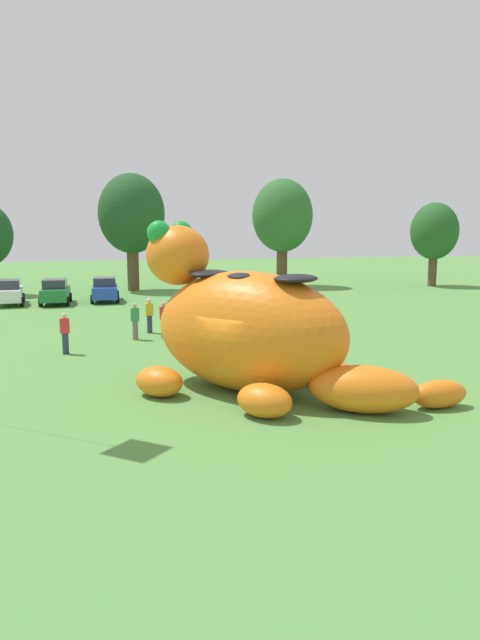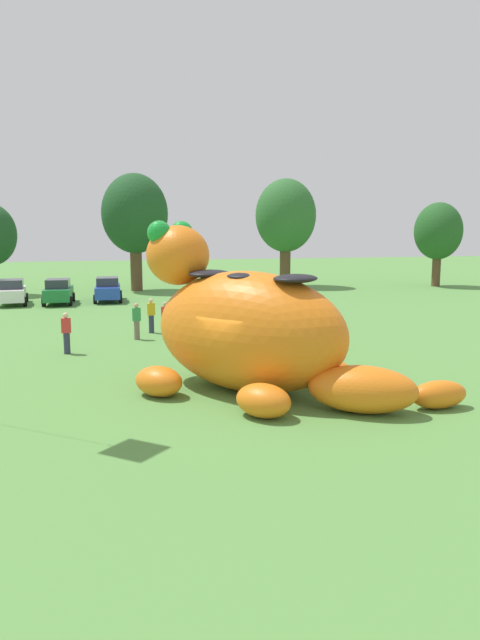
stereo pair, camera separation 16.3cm
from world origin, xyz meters
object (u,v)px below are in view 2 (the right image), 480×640
object	(u,v)px
spectator_near_inflatable	(66,333)
spectator_by_cars	(151,316)
car_white	(12,292)
spectator_wandering	(165,320)
car_blue	(108,289)
spectator_far_side	(137,321)
spectator_mid_field	(182,322)
giant_inflatable_creature	(248,330)
car_green	(58,291)

from	to	relation	value
spectator_near_inflatable	spectator_by_cars	distance (m)	5.56
car_white	spectator_wandering	world-z (taller)	car_white
car_blue	spectator_wandering	size ratio (longest dim) A/B	2.44
spectator_wandering	spectator_far_side	world-z (taller)	same
car_blue	spectator_by_cars	distance (m)	13.57
car_white	spectator_far_side	size ratio (longest dim) A/B	2.46
spectator_mid_field	spectator_far_side	xyz separation A→B (m)	(-1.99, 0.73, 0.00)
car_white	spectator_by_cars	distance (m)	15.50
giant_inflatable_creature	car_blue	xyz separation A→B (m)	(-3.73, 24.53, -1.10)
giant_inflatable_creature	car_blue	bearing A→B (deg)	98.65
car_green	spectator_wandering	world-z (taller)	car_green
spectator_far_side	spectator_wandering	bearing A→B (deg)	6.20
car_white	spectator_near_inflatable	world-z (taller)	car_white
car_blue	spectator_by_cars	xyz separation A→B (m)	(1.75, -13.45, -0.01)
spectator_far_side	spectator_near_inflatable	bearing A→B (deg)	-141.13
car_blue	spectator_by_cars	world-z (taller)	car_blue
giant_inflatable_creature	spectator_wandering	bearing A→B (deg)	98.60
car_white	spectator_near_inflatable	size ratio (longest dim) A/B	2.46
spectator_by_cars	spectator_mid_field	bearing A→B (deg)	-63.28
spectator_near_inflatable	spectator_far_side	world-z (taller)	same
spectator_mid_field	spectator_wandering	distance (m)	1.09
car_green	spectator_by_cars	world-z (taller)	car_green
car_white	car_green	distance (m)	3.08
car_white	spectator_far_side	world-z (taller)	car_white
spectator_near_inflatable	spectator_wandering	xyz separation A→B (m)	(4.36, 2.58, 0.00)
car_blue	spectator_far_side	bearing A→B (deg)	-86.47
spectator_mid_field	spectator_by_cars	bearing A→B (deg)	116.72
giant_inflatable_creature	spectator_mid_field	size ratio (longest dim) A/B	5.53
car_white	spectator_wandering	size ratio (longest dim) A/B	2.46
spectator_near_inflatable	spectator_wandering	world-z (taller)	same
car_green	spectator_wandering	size ratio (longest dim) A/B	2.43
giant_inflatable_creature	spectator_wandering	distance (m)	9.80
spectator_far_side	car_green	bearing A→B (deg)	106.43
car_white	car_green	xyz separation A→B (m)	(3.05, -0.42, 0.00)
car_blue	giant_inflatable_creature	bearing A→B (deg)	-81.35
giant_inflatable_creature	spectator_by_cars	world-z (taller)	giant_inflatable_creature
car_white	spectator_near_inflatable	bearing A→B (deg)	-76.06
car_blue	spectator_near_inflatable	world-z (taller)	car_blue
car_white	car_green	bearing A→B (deg)	-7.82
spectator_wandering	spectator_far_side	bearing A→B (deg)	-173.80
car_green	spectator_far_side	xyz separation A→B (m)	(4.24, -14.38, -0.01)
spectator_far_side	spectator_mid_field	bearing A→B (deg)	-20.23
spectator_wandering	spectator_by_cars	bearing A→B (deg)	110.00
spectator_by_cars	spectator_far_side	xyz separation A→B (m)	(-0.82, -1.59, 0.00)
giant_inflatable_creature	car_white	xyz separation A→B (m)	(-10.10, 24.29, -1.10)
spectator_by_cars	giant_inflatable_creature	bearing A→B (deg)	-79.86
spectator_mid_field	spectator_far_side	bearing A→B (deg)	159.77
car_white	car_blue	world-z (taller)	same
spectator_near_inflatable	spectator_mid_field	xyz separation A→B (m)	(5.01, 1.69, 0.00)
giant_inflatable_creature	spectator_mid_field	bearing A→B (deg)	95.30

